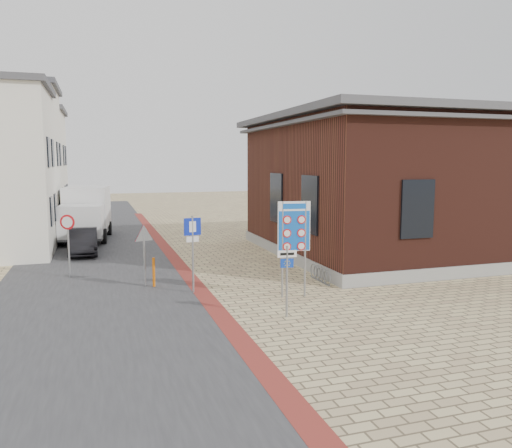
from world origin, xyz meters
TOP-DOWN VIEW (x-y plane):
  - ground at (0.00, 0.00)m, footprint 120.00×120.00m
  - road_strip at (-5.50, 15.00)m, footprint 7.00×60.00m
  - curb_strip at (-2.00, 10.00)m, footprint 0.60×40.00m
  - brick_building at (8.99, 7.00)m, footprint 13.00×13.00m
  - townhouse_far at (-10.99, 24.00)m, footprint 7.40×6.40m
  - bike_rack at (2.65, 2.20)m, footprint 0.08×1.80m
  - sedan at (-6.10, 11.09)m, footprint 1.35×3.84m
  - box_truck at (-6.01, 15.91)m, footprint 2.97×6.08m
  - border_sign at (0.86, 0.50)m, footprint 1.11×0.19m
  - essen_sign at (-0.16, -1.50)m, footprint 0.57×0.10m
  - parking_sign at (-2.29, 2.00)m, footprint 0.60×0.12m
  - yield_sign at (-3.80, 3.50)m, footprint 0.77×0.30m
  - speed_sign at (-6.50, 5.79)m, footprint 0.56×0.26m
  - bollard at (-3.50, 3.28)m, footprint 0.12×0.12m

SIDE VIEW (x-z plane):
  - ground at x=0.00m, z-range 0.00..0.00m
  - road_strip at x=-5.50m, z-range 0.00..0.02m
  - curb_strip at x=-2.00m, z-range 0.00..0.03m
  - bike_rack at x=2.65m, z-range -0.04..0.56m
  - bollard at x=-3.50m, z-range 0.00..1.09m
  - sedan at x=-6.10m, z-range 0.00..1.26m
  - essen_sign at x=-0.16m, z-range 0.32..2.44m
  - box_truck at x=-6.01m, z-range 0.05..3.12m
  - yield_sign at x=-3.80m, z-range 0.57..2.81m
  - speed_sign at x=-6.50m, z-range 0.44..2.95m
  - parking_sign at x=-2.29m, z-range 0.51..3.23m
  - border_sign at x=0.86m, z-range 0.73..3.98m
  - brick_building at x=8.99m, z-range 0.09..6.89m
  - townhouse_far at x=-10.99m, z-range 0.02..8.32m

